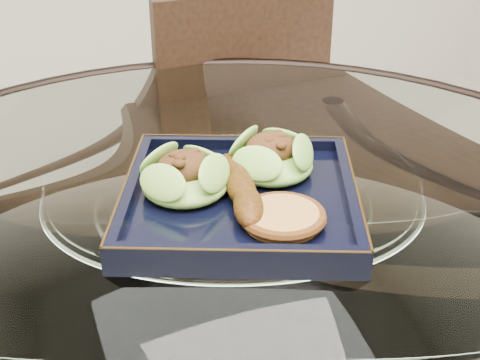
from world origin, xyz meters
name	(u,v)px	position (x,y,z in m)	size (l,w,h in m)	color
dining_table	(234,322)	(0.00, 0.00, 0.60)	(1.13, 1.13, 0.77)	white
dining_chair	(265,200)	(0.23, 0.44, 0.49)	(0.39, 0.39, 0.88)	#311E10
navy_plate	(240,202)	(0.01, 0.00, 0.77)	(0.27, 0.27, 0.02)	black
lettuce_wrap_left	(185,179)	(-0.05, 0.03, 0.80)	(0.10, 0.10, 0.04)	#659C2D
lettuce_wrap_right	(272,160)	(0.07, 0.04, 0.80)	(0.10, 0.10, 0.04)	#67AE32
roasted_plantain	(241,188)	(0.01, 0.00, 0.80)	(0.16, 0.03, 0.03)	#61340A
crumb_patty	(282,218)	(0.03, -0.07, 0.79)	(0.08, 0.08, 0.02)	#BB7C3E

